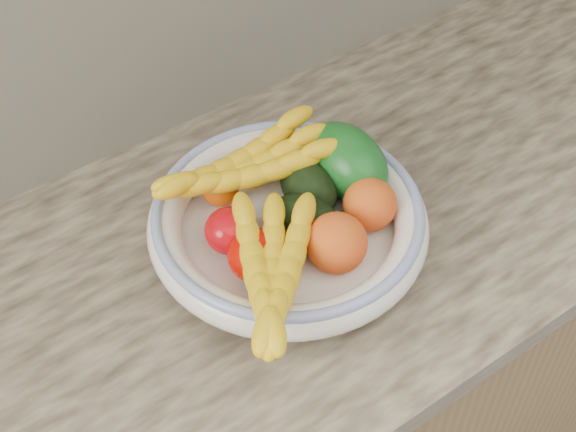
# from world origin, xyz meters

# --- Properties ---
(kitchen_counter) EXTENTS (2.44, 0.66, 1.40)m
(kitchen_counter) POSITION_xyz_m (0.00, 1.69, 0.46)
(kitchen_counter) COLOR brown
(kitchen_counter) RESTS_ON ground
(fruit_bowl) EXTENTS (0.39, 0.39, 0.08)m
(fruit_bowl) POSITION_xyz_m (0.00, 1.66, 0.95)
(fruit_bowl) COLOR white
(fruit_bowl) RESTS_ON kitchen_counter
(clementine_back_left) EXTENTS (0.07, 0.07, 0.05)m
(clementine_back_left) POSITION_xyz_m (-0.04, 1.76, 0.95)
(clementine_back_left) COLOR #FB6205
(clementine_back_left) RESTS_ON fruit_bowl
(clementine_back_right) EXTENTS (0.07, 0.07, 0.05)m
(clementine_back_right) POSITION_xyz_m (0.04, 1.78, 0.95)
(clementine_back_right) COLOR orange
(clementine_back_right) RESTS_ON fruit_bowl
(tomato_left) EXTENTS (0.09, 0.09, 0.06)m
(tomato_left) POSITION_xyz_m (-0.08, 1.68, 0.96)
(tomato_left) COLOR #B6070F
(tomato_left) RESTS_ON fruit_bowl
(tomato_near_left) EXTENTS (0.09, 0.09, 0.07)m
(tomato_near_left) POSITION_xyz_m (-0.08, 1.63, 0.96)
(tomato_near_left) COLOR #C60900
(tomato_near_left) RESTS_ON fruit_bowl
(avocado_center) EXTENTS (0.11, 0.12, 0.07)m
(avocado_center) POSITION_xyz_m (0.01, 1.64, 0.96)
(avocado_center) COLOR black
(avocado_center) RESTS_ON fruit_bowl
(avocado_right) EXTENTS (0.08, 0.11, 0.07)m
(avocado_right) POSITION_xyz_m (0.05, 1.69, 0.96)
(avocado_right) COLOR black
(avocado_right) RESTS_ON fruit_bowl
(green_mango) EXTENTS (0.13, 0.15, 0.13)m
(green_mango) POSITION_xyz_m (0.12, 1.69, 0.98)
(green_mango) COLOR #0E4F15
(green_mango) RESTS_ON fruit_bowl
(peach_front) EXTENTS (0.09, 0.09, 0.08)m
(peach_front) POSITION_xyz_m (0.02, 1.58, 0.97)
(peach_front) COLOR orange
(peach_front) RESTS_ON fruit_bowl
(peach_right) EXTENTS (0.09, 0.09, 0.08)m
(peach_right) POSITION_xyz_m (0.10, 1.61, 0.97)
(peach_right) COLOR orange
(peach_right) RESTS_ON fruit_bowl
(banana_bunch_back) EXTENTS (0.30, 0.14, 0.08)m
(banana_bunch_back) POSITION_xyz_m (-0.01, 1.74, 0.99)
(banana_bunch_back) COLOR yellow
(banana_bunch_back) RESTS_ON fruit_bowl
(banana_bunch_front) EXTENTS (0.27, 0.30, 0.08)m
(banana_bunch_front) POSITION_xyz_m (-0.09, 1.57, 0.98)
(banana_bunch_front) COLOR yellow
(banana_bunch_front) RESTS_ON fruit_bowl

